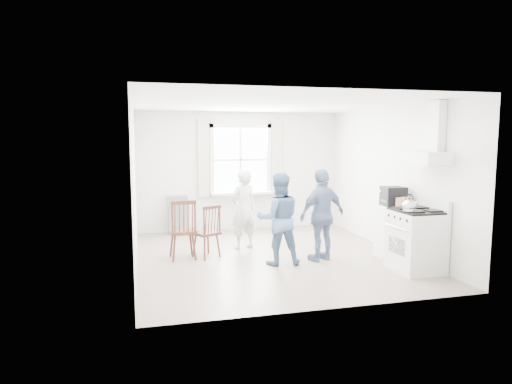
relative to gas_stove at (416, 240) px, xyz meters
name	(u,v)px	position (x,y,z in m)	size (l,w,h in m)	color
room_shell	(272,182)	(-1.91, 1.35, 0.82)	(4.62, 5.12, 2.64)	gray
window_assembly	(241,164)	(-1.91, 3.80, 0.98)	(1.88, 0.24, 1.70)	white
range_hood	(429,147)	(0.16, 0.00, 1.42)	(0.45, 0.76, 0.94)	silver
shelf_unit	(178,215)	(-3.31, 3.68, -0.08)	(0.40, 0.30, 0.80)	slate
gas_stove	(416,240)	(0.00, 0.00, 0.00)	(0.68, 0.76, 1.12)	silver
kettle	(409,206)	(-0.25, -0.16, 0.56)	(0.19, 0.19, 0.27)	silver
low_cabinet	(395,233)	(0.07, 0.70, -0.03)	(0.50, 0.55, 0.90)	silver
stereo_stack	(393,196)	(0.05, 0.77, 0.58)	(0.38, 0.34, 0.32)	black
cardboard_box	(405,203)	(0.11, 0.49, 0.50)	(0.26, 0.19, 0.17)	#A1714E
windsor_chair_a	(210,226)	(-2.95, 1.50, 0.08)	(0.53, 0.52, 0.92)	#3F1E14
windsor_chair_b	(183,223)	(-3.40, 1.48, 0.14)	(0.46, 0.45, 1.03)	#3F1E14
person_left	(243,209)	(-2.25, 2.04, 0.25)	(0.53, 0.53, 1.46)	silver
person_mid	(279,219)	(-1.93, 0.88, 0.26)	(0.72, 0.72, 1.49)	slate
person_right	(322,215)	(-1.16, 0.92, 0.28)	(0.90, 0.90, 1.54)	navy
potted_plant	(247,183)	(-1.80, 3.71, 0.55)	(0.20, 0.20, 0.37)	#2F6B33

